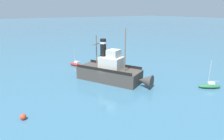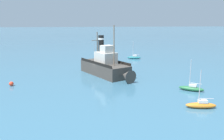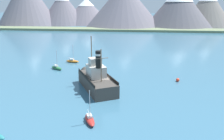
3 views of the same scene
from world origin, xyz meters
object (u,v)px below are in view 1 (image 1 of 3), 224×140
old_tugboat (112,72)px  sailboat_green (210,86)px  mooring_buoy (23,117)px  sailboat_teal (105,54)px  sailboat_red (76,64)px

old_tugboat → sailboat_green: 17.16m
sailboat_green → mooring_buoy: (28.65, -6.34, -0.06)m
sailboat_teal → mooring_buoy: size_ratio=6.61×
sailboat_red → sailboat_teal: size_ratio=1.00×
sailboat_red → mooring_buoy: bearing=52.0°
sailboat_red → sailboat_green: (-13.58, 25.59, 0.00)m
sailboat_red → sailboat_teal: 12.44m
old_tugboat → sailboat_red: 13.68m
mooring_buoy → sailboat_red: bearing=-128.0°
sailboat_green → sailboat_teal: bearing=-85.7°
sailboat_green → mooring_buoy: sailboat_green is taller
sailboat_teal → sailboat_red: bearing=25.5°
sailboat_teal → sailboat_green: bearing=94.3°
sailboat_red → sailboat_teal: (-11.23, -5.35, 0.00)m
sailboat_red → sailboat_green: size_ratio=1.00×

